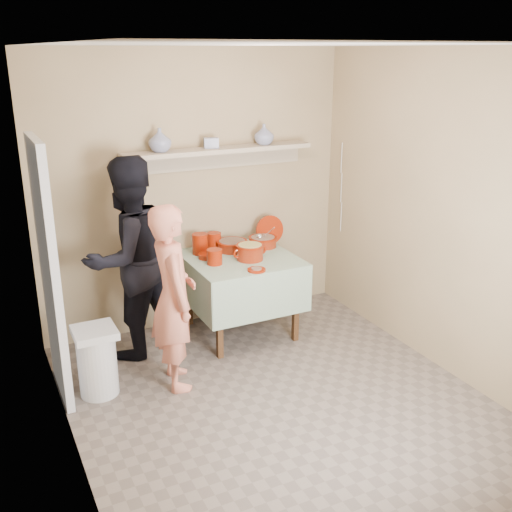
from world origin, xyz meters
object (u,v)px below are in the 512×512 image
person_cook (173,297)px  serving_table (240,269)px  trash_bin (97,361)px  cazuela_rice (250,251)px  person_helper (129,259)px

person_cook → serving_table: bearing=-47.7°
trash_bin → person_cook: bearing=-10.2°
person_cook → serving_table: (0.85, 0.60, -0.11)m
serving_table → cazuela_rice: cazuela_rice is taller
serving_table → person_helper: bearing=176.1°
person_helper → cazuela_rice: person_helper is taller
person_cook → person_helper: 0.70m
cazuela_rice → trash_bin: size_ratio=0.59×
person_cook → trash_bin: (-0.61, 0.11, -0.46)m
person_cook → person_helper: size_ratio=0.85×
cazuela_rice → trash_bin: 1.65m
trash_bin → person_helper: bearing=51.8°
person_helper → trash_bin: 0.93m
cazuela_rice → person_cook: bearing=-151.0°
person_cook → cazuela_rice: (0.90, 0.50, 0.10)m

